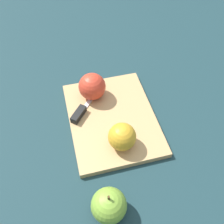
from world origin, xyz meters
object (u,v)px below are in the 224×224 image
apple_half_right (92,87)px  apple_whole (109,205)px  apple_half_left (122,137)px  knife (81,111)px

apple_half_right → apple_whole: apple_half_right is taller
apple_half_right → apple_half_left: bearing=-104.5°
apple_half_right → knife: bearing=-154.8°
apple_half_left → apple_half_right: bearing=-34.6°
knife → apple_whole: (-0.27, -0.06, 0.01)m
apple_half_right → apple_whole: bearing=-121.8°
knife → apple_whole: apple_whole is taller
apple_half_right → knife: 0.08m
apple_half_right → apple_whole: 0.33m
apple_half_left → apple_half_right: apple_half_right is taller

